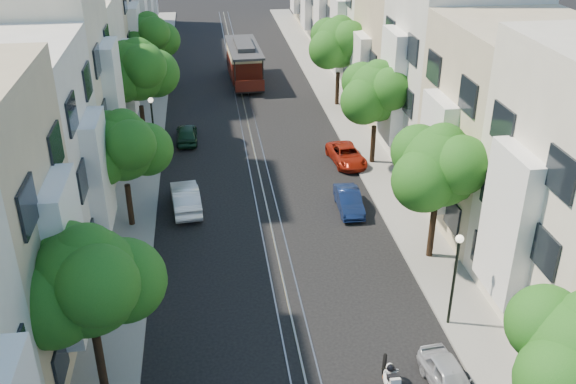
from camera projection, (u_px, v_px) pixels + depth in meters
name	position (u px, v px, depth m)	size (l,w,h in m)	color
ground	(248.00, 123.00, 46.76)	(200.00, 200.00, 0.00)	black
sidewalk_east	(346.00, 118.00, 47.60)	(2.50, 80.00, 0.12)	gray
sidewalk_west	(147.00, 128.00, 45.87)	(2.50, 80.00, 0.12)	gray
rail_left	(241.00, 124.00, 46.69)	(0.06, 80.00, 0.02)	gray
rail_slot	(248.00, 123.00, 46.76)	(0.06, 80.00, 0.02)	gray
rail_right	(256.00, 123.00, 46.82)	(0.06, 80.00, 0.02)	gray
lane_line	(248.00, 123.00, 46.76)	(0.08, 80.00, 0.01)	tan
townhouses_east	(412.00, 48.00, 45.74)	(7.75, 72.00, 12.00)	beige
townhouses_west	(70.00, 61.00, 42.95)	(7.75, 72.00, 11.76)	silver
tree_e_b	(441.00, 168.00, 28.70)	(4.93, 4.08, 6.68)	black
tree_e_c	(377.00, 94.00, 38.46)	(4.84, 3.99, 6.52)	black
tree_e_d	(340.00, 44.00, 48.04)	(5.01, 4.16, 6.85)	black
tree_w_a	(89.00, 284.00, 20.80)	(4.93, 4.08, 6.68)	black
tree_w_b	(124.00, 149.00, 31.54)	(4.72, 3.87, 6.27)	black
tree_w_c	(138.00, 71.00, 40.93)	(5.13, 4.28, 7.09)	black
tree_w_d	(149.00, 38.00, 50.84)	(4.84, 3.99, 6.52)	black
lamp_east	(456.00, 267.00, 25.06)	(0.32, 0.32, 4.16)	black
lamp_west	(153.00, 120.00, 39.42)	(0.32, 0.32, 4.16)	black
sportbike_rider	(391.00, 382.00, 22.32)	(0.50, 2.22, 1.53)	black
cable_car	(244.00, 61.00, 54.84)	(2.86, 8.34, 3.17)	black
parked_car_e_near	(449.00, 378.00, 22.82)	(1.31, 3.26, 1.11)	#B0B3BC
parked_car_e_mid	(349.00, 201.00, 34.83)	(1.20, 3.44, 1.13)	#0C1940
parked_car_e_far	(346.00, 155.00, 40.36)	(1.80, 3.91, 1.09)	maroon
parked_car_w_mid	(186.00, 198.00, 34.91)	(1.44, 4.12, 1.36)	white
parked_car_w_far	(187.00, 134.00, 43.41)	(1.41, 3.51, 1.20)	#163721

